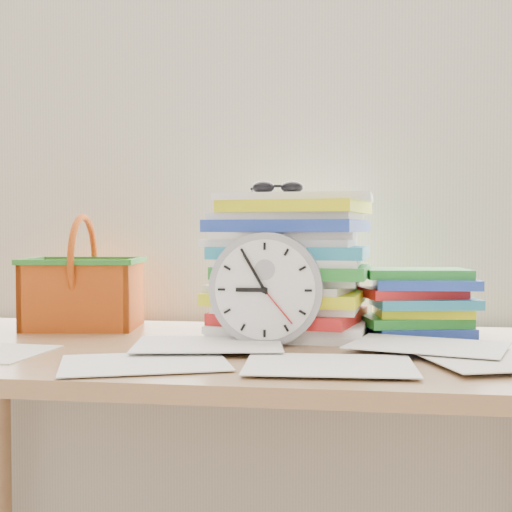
% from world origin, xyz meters
% --- Properties ---
extents(curtain, '(2.40, 0.01, 2.50)m').
position_xyz_m(curtain, '(0.00, 1.98, 1.30)').
color(curtain, beige).
rests_on(curtain, room_shell).
extents(desk, '(1.40, 0.70, 0.75)m').
position_xyz_m(desk, '(0.00, 1.60, 0.68)').
color(desk, '#946D45').
rests_on(desk, ground).
extents(paper_stack, '(0.36, 0.30, 0.30)m').
position_xyz_m(paper_stack, '(0.08, 1.76, 0.90)').
color(paper_stack, white).
rests_on(paper_stack, desk).
extents(clock, '(0.22, 0.04, 0.22)m').
position_xyz_m(clock, '(0.05, 1.62, 0.86)').
color(clock, '#9C9DA5').
rests_on(clock, desk).
extents(sunglasses, '(0.14, 0.12, 0.03)m').
position_xyz_m(sunglasses, '(0.06, 1.76, 1.06)').
color(sunglasses, black).
rests_on(sunglasses, paper_stack).
extents(book_stack, '(0.27, 0.23, 0.14)m').
position_xyz_m(book_stack, '(0.35, 1.80, 0.82)').
color(book_stack, white).
rests_on(book_stack, desk).
extents(basket, '(0.28, 0.23, 0.25)m').
position_xyz_m(basket, '(-0.39, 1.81, 0.88)').
color(basket, '#D05614').
rests_on(basket, desk).
extents(scattered_papers, '(1.26, 0.42, 0.02)m').
position_xyz_m(scattered_papers, '(0.00, 1.60, 0.76)').
color(scattered_papers, white).
rests_on(scattered_papers, desk).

